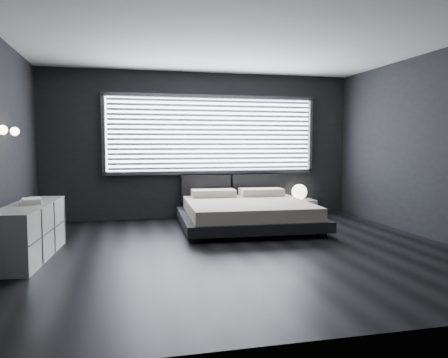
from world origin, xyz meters
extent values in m
plane|color=black|center=(0.00, 0.00, 0.00)|extent=(6.00, 6.00, 0.00)
plane|color=silver|center=(0.00, 0.00, 2.80)|extent=(6.00, 6.00, 0.00)
cube|color=black|center=(0.00, 2.75, 1.40)|extent=(6.00, 0.04, 2.80)
cube|color=black|center=(0.00, -2.75, 1.40)|extent=(6.00, 0.04, 2.80)
cube|color=black|center=(3.00, 0.00, 1.40)|extent=(0.04, 5.50, 2.80)
cube|color=white|center=(0.20, 2.73, 1.61)|extent=(4.00, 0.02, 1.38)
cube|color=#47474C|center=(-1.84, 2.70, 1.61)|extent=(0.06, 0.08, 1.48)
cube|color=#47474C|center=(2.24, 2.70, 1.61)|extent=(0.06, 0.08, 1.48)
cube|color=#47474C|center=(0.20, 2.70, 2.34)|extent=(4.14, 0.08, 0.06)
cube|color=#47474C|center=(0.20, 2.70, 0.88)|extent=(4.14, 0.08, 0.06)
cube|color=silver|center=(0.20, 2.67, 1.61)|extent=(3.94, 0.03, 1.32)
cube|color=black|center=(0.06, 2.64, 0.57)|extent=(0.96, 0.16, 0.52)
cube|color=black|center=(1.06, 2.64, 0.57)|extent=(0.96, 0.16, 0.52)
sphere|color=#FFE5B7|center=(-2.88, 0.05, 1.60)|extent=(0.11, 0.11, 0.11)
cylinder|color=silver|center=(-2.95, 0.65, 1.60)|extent=(0.10, 0.02, 0.02)
sphere|color=#FFE5B7|center=(-2.88, 0.65, 1.60)|extent=(0.11, 0.11, 0.11)
cube|color=black|center=(-0.46, 0.66, 0.04)|extent=(0.13, 0.13, 0.08)
cube|color=black|center=(1.49, 0.57, 0.04)|extent=(0.13, 0.13, 0.08)
cube|color=black|center=(-0.38, 2.40, 0.04)|extent=(0.13, 0.13, 0.08)
cube|color=black|center=(1.58, 2.31, 0.04)|extent=(0.13, 0.13, 0.08)
cube|color=black|center=(0.56, 1.49, 0.16)|extent=(2.36, 2.26, 0.16)
cube|color=#B6A593|center=(0.56, 1.49, 0.35)|extent=(2.11, 2.11, 0.21)
cube|color=beige|center=(0.13, 2.31, 0.52)|extent=(0.82, 0.47, 0.13)
cube|color=beige|center=(1.06, 2.26, 0.52)|extent=(0.82, 0.47, 0.13)
cube|color=silver|center=(1.92, 2.44, 0.17)|extent=(0.60, 0.51, 0.33)
sphere|color=white|center=(1.91, 2.45, 0.48)|extent=(0.30, 0.30, 0.30)
cube|color=silver|center=(-2.65, 0.19, 0.34)|extent=(0.65, 1.75, 0.69)
cube|color=#47474C|center=(-2.41, 0.17, 0.34)|extent=(0.18, 1.69, 0.67)
cube|color=white|center=(-2.63, 0.26, 0.70)|extent=(0.30, 0.36, 0.04)
cube|color=white|center=(-2.62, 0.24, 0.74)|extent=(0.28, 0.33, 0.03)
camera|label=1|loc=(-1.50, -5.60, 1.44)|focal=35.00mm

